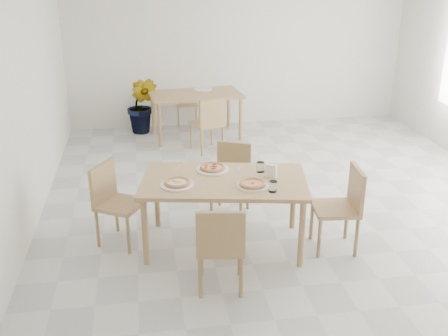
{
  "coord_description": "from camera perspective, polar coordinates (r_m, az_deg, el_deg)",
  "views": [
    {
      "loc": [
        -1.74,
        -5.68,
        2.81
      ],
      "look_at": [
        -0.97,
        -0.88,
        0.87
      ],
      "focal_mm": 42.0,
      "sensor_mm": 36.0,
      "label": 1
    }
  ],
  "objects": [
    {
      "name": "pizza_mushroom",
      "position": [
        5.14,
        -5.12,
        -1.59
      ],
      "size": [
        0.34,
        0.34,
        0.03
      ],
      "rotation": [
        0.0,
        0.0,
        -0.42
      ],
      "color": "tan",
      "rests_on": "plate_mushroom"
    },
    {
      "name": "fork_b",
      "position": [
        5.6,
        -5.01,
        0.11
      ],
      "size": [
        0.09,
        0.17,
        0.01
      ],
      "primitive_type": "cube",
      "rotation": [
        0.0,
        0.0,
        -0.44
      ],
      "color": "silver",
      "rests_on": "main_table"
    },
    {
      "name": "potted_plant",
      "position": [
        9.13,
        -8.87,
        6.77
      ],
      "size": [
        0.67,
        0.61,
        0.99
      ],
      "primitive_type": "imported",
      "rotation": [
        0.0,
        0.0,
        -0.4
      ],
      "color": "#216F28",
      "rests_on": "ground"
    },
    {
      "name": "napkin_holder",
      "position": [
        5.32,
        5.11,
        -0.36
      ],
      "size": [
        0.14,
        0.12,
        0.14
      ],
      "rotation": [
        0.0,
        0.0,
        -0.52
      ],
      "color": "silver",
      "rests_on": "main_table"
    },
    {
      "name": "pizza_pepperoni",
      "position": [
        5.49,
        -1.26,
        0.07
      ],
      "size": [
        0.28,
        0.28,
        0.03
      ],
      "rotation": [
        0.0,
        0.0,
        0.05
      ],
      "color": "tan",
      "rests_on": "plate_pepperoni"
    },
    {
      "name": "chair_west",
      "position": [
        5.58,
        -11.95,
        -3.2
      ],
      "size": [
        0.59,
        0.59,
        0.87
      ],
      "rotation": [
        0.0,
        0.0,
        1.04
      ],
      "color": "tan",
      "rests_on": "ground"
    },
    {
      "name": "chair_back_n",
      "position": [
        9.62,
        -4.3,
        7.45
      ],
      "size": [
        0.41,
        0.41,
        0.77
      ],
      "rotation": [
        0.0,
        0.0,
        0.09
      ],
      "color": "tan",
      "rests_on": "ground"
    },
    {
      "name": "chair_north",
      "position": [
        6.13,
        0.85,
        -0.59
      ],
      "size": [
        0.55,
        0.55,
        0.83
      ],
      "rotation": [
        0.0,
        0.0,
        -0.44
      ],
      "color": "tan",
      "rests_on": "ground"
    },
    {
      "name": "plate_pepperoni",
      "position": [
        5.5,
        -1.25,
        -0.16
      ],
      "size": [
        0.34,
        0.34,
        0.02
      ],
      "primitive_type": "cylinder",
      "color": "white",
      "rests_on": "main_table"
    },
    {
      "name": "chair_south",
      "position": [
        4.64,
        -0.37,
        -8.18
      ],
      "size": [
        0.48,
        0.48,
        0.85
      ],
      "rotation": [
        0.0,
        0.0,
        2.99
      ],
      "color": "tan",
      "rests_on": "ground"
    },
    {
      "name": "pizza_margherita",
      "position": [
        5.1,
        3.13,
        -1.72
      ],
      "size": [
        0.32,
        0.32,
        0.03
      ],
      "rotation": [
        0.0,
        0.0,
        0.24
      ],
      "color": "tan",
      "rests_on": "plate_margherita"
    },
    {
      "name": "main_table",
      "position": [
        5.31,
        0.0,
        -1.97
      ],
      "size": [
        1.8,
        1.23,
        0.75
      ],
      "rotation": [
        0.0,
        0.0,
        -0.19
      ],
      "color": "tan",
      "rests_on": "ground"
    },
    {
      "name": "fork_a",
      "position": [
        5.51,
        1.62,
        -0.19
      ],
      "size": [
        0.08,
        0.18,
        0.01
      ],
      "primitive_type": "cube",
      "rotation": [
        0.0,
        0.0,
        -0.37
      ],
      "color": "silver",
      "rests_on": "main_table"
    },
    {
      "name": "chair_back_s",
      "position": [
        8.08,
        -1.63,
        5.14
      ],
      "size": [
        0.55,
        0.55,
        0.87
      ],
      "rotation": [
        0.0,
        0.0,
        3.5
      ],
      "color": "tan",
      "rests_on": "ground"
    },
    {
      "name": "chair_east",
      "position": [
        5.46,
        12.91,
        -3.7
      ],
      "size": [
        0.48,
        0.48,
        0.89
      ],
      "rotation": [
        0.0,
        0.0,
        -1.68
      ],
      "color": "tan",
      "rests_on": "ground"
    },
    {
      "name": "plate_margherita",
      "position": [
        5.11,
        3.12,
        -1.95
      ],
      "size": [
        0.3,
        0.3,
        0.02
      ],
      "primitive_type": "cylinder",
      "color": "white",
      "rests_on": "main_table"
    },
    {
      "name": "second_table",
      "position": [
        8.78,
        -3.09,
        7.58
      ],
      "size": [
        1.57,
        1.01,
        0.75
      ],
      "rotation": [
        0.0,
        0.0,
        0.11
      ],
      "color": "tan",
      "rests_on": "ground"
    },
    {
      "name": "plate_mushroom",
      "position": [
        5.15,
        -5.11,
        -1.82
      ],
      "size": [
        0.34,
        0.34,
        0.02
      ],
      "primitive_type": "cylinder",
      "color": "white",
      "rests_on": "main_table"
    },
    {
      "name": "tumbler_a",
      "position": [
        5.46,
        3.99,
        0.11
      ],
      "size": [
        0.08,
        0.08,
        0.11
      ],
      "primitive_type": "cylinder",
      "color": "white",
      "rests_on": "main_table"
    },
    {
      "name": "plate_empty",
      "position": [
        9.02,
        -2.36,
        8.57
      ],
      "size": [
        0.32,
        0.32,
        0.02
      ],
      "primitive_type": "cylinder",
      "color": "white",
      "rests_on": "second_table"
    },
    {
      "name": "tumbler_b",
      "position": [
        5.0,
        5.35,
        -2.02
      ],
      "size": [
        0.08,
        0.08,
        0.11
      ],
      "primitive_type": "cylinder",
      "color": "white",
      "rests_on": "main_table"
    }
  ]
}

